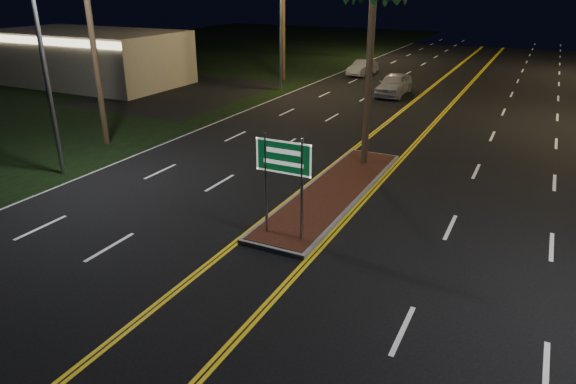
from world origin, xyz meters
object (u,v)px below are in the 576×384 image
Objects in this scene: highway_sign at (284,167)px; car_far at (363,66)px; median_island at (334,191)px; car_near at (394,82)px; streetlight_left_near at (46,33)px; streetlight_left_mid at (285,10)px; commercial_building at (88,57)px; streetlight_left_far at (373,1)px.

highway_sign is 0.73× the size of car_far.
car_far is at bearing 106.57° from median_island.
median_island is at bearing -81.42° from car_near.
car_far is at bearing 84.49° from streetlight_left_near.
streetlight_left_near reaches higher than median_island.
median_island is 1.14× the size of streetlight_left_near.
streetlight_left_mid reaches higher than highway_sign.
streetlight_left_near is 1.00× the size of streetlight_left_mid.
car_far is (18.20, 13.21, -1.27)m from commercial_building.
streetlight_left_mid is (-10.61, 17.00, 5.57)m from median_island.
car_near is (-3.04, 18.97, 0.82)m from median_island.
streetlight_left_near is (-10.61, -3.00, 5.57)m from median_island.
streetlight_left_near is at bearing -88.68° from car_far.
car_near is 1.23× the size of car_far.
commercial_building is at bearing 133.90° from streetlight_left_near.
car_far is at bearing 104.39° from highway_sign.
median_island is at bearing -26.55° from commercial_building.
median_island is 29.13m from commercial_building.
streetlight_left_far is at bearing 57.35° from commercial_building.
streetlight_left_mid is at bearing -165.91° from car_near.
streetlight_left_mid is at bearing -100.19° from car_far.
highway_sign is (0.00, -4.20, 2.32)m from median_island.
commercial_building reaches higher than highway_sign.
streetlight_left_near is (15.39, -15.99, 3.65)m from commercial_building.
median_island is at bearing -58.02° from streetlight_left_mid.
streetlight_left_far is at bearing 90.00° from streetlight_left_near.
streetlight_left_far is (-10.61, 41.20, 3.25)m from highway_sign.
car_far is (-7.80, 30.40, -1.67)m from highway_sign.
commercial_building is 22.49m from streetlight_left_near.
highway_sign is 23.42m from car_near.
commercial_building is 22.52m from car_far.
median_island is 12.36m from streetlight_left_near.
streetlight_left_mid is 2.05× the size of car_far.
streetlight_left_near is at bearing -109.54° from car_near.
streetlight_left_near is 1.66× the size of car_near.
commercial_building is 3.41× the size of car_far.
streetlight_left_far is 2.05× the size of car_far.
commercial_building is 23.75m from car_near.
median_island is at bearing -74.00° from streetlight_left_far.
streetlight_left_near reaches higher than highway_sign.
streetlight_left_mid reaches higher than median_island.
median_island is 20.80m from streetlight_left_mid.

